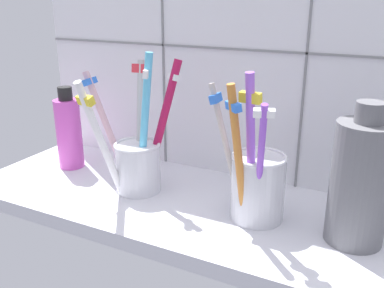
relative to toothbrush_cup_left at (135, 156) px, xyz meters
The scene contains 6 objects.
counter_slab 10.61cm from the toothbrush_cup_left, ahead, with size 64.00×22.00×2.00cm, color silver.
tile_wall_back 21.56cm from the toothbrush_cup_left, 55.02° to the left, with size 64.00×2.20×45.00cm.
toothbrush_cup_left is the anchor object (origin of this frame).
toothbrush_cup_right 17.10cm from the toothbrush_cup_left, ahead, with size 9.95×8.41×18.32cm.
ceramic_vase 28.49cm from the toothbrush_cup_left, ahead, with size 6.22×6.22×15.74cm.
soap_bottle 14.50cm from the toothbrush_cup_left, 169.00° to the left, with size 3.89×3.89×12.78cm.
Camera 1 is at (22.41, -44.46, 27.73)cm, focal length 39.55 mm.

